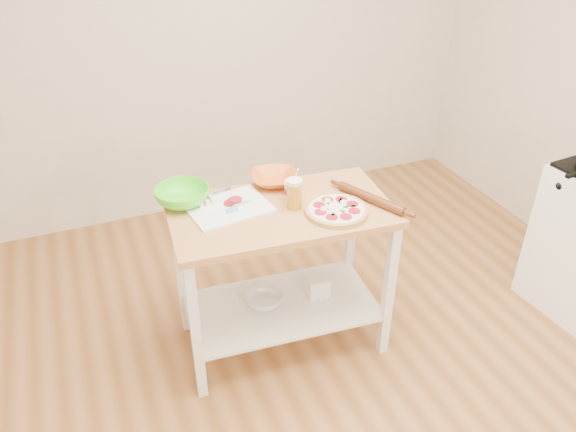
{
  "coord_description": "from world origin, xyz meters",
  "views": [
    {
      "loc": [
        -1.12,
        -1.73,
        2.38
      ],
      "look_at": [
        -0.17,
        0.62,
        0.79
      ],
      "focal_mm": 35.0,
      "sensor_mm": 36.0,
      "label": 1
    }
  ],
  "objects_px": {
    "orange_bowl": "(274,179)",
    "rolling_pin": "(371,198)",
    "knife": "(207,198)",
    "shelf_bin": "(317,285)",
    "cutting_board": "(228,207)",
    "yogurt_tub": "(292,190)",
    "prep_island": "(281,249)",
    "spatula": "(237,207)",
    "beer_pint": "(294,194)",
    "pizza": "(336,210)",
    "green_bowl": "(182,196)",
    "shelf_glass_bowl": "(264,300)"
  },
  "relations": [
    {
      "from": "green_bowl",
      "to": "orange_bowl",
      "type": "bearing_deg",
      "value": 2.12
    },
    {
      "from": "cutting_board",
      "to": "orange_bowl",
      "type": "xyz_separation_m",
      "value": [
        0.31,
        0.15,
        0.02
      ]
    },
    {
      "from": "orange_bowl",
      "to": "green_bowl",
      "type": "bearing_deg",
      "value": -177.88
    },
    {
      "from": "orange_bowl",
      "to": "beer_pint",
      "type": "xyz_separation_m",
      "value": [
        0.0,
        -0.28,
        0.05
      ]
    },
    {
      "from": "yogurt_tub",
      "to": "shelf_glass_bowl",
      "type": "bearing_deg",
      "value": -170.79
    },
    {
      "from": "beer_pint",
      "to": "yogurt_tub",
      "type": "relative_size",
      "value": 0.88
    },
    {
      "from": "knife",
      "to": "rolling_pin",
      "type": "bearing_deg",
      "value": -48.16
    },
    {
      "from": "yogurt_tub",
      "to": "knife",
      "type": "bearing_deg",
      "value": 161.22
    },
    {
      "from": "cutting_board",
      "to": "yogurt_tub",
      "type": "xyz_separation_m",
      "value": [
        0.34,
        -0.04,
        0.04
      ]
    },
    {
      "from": "pizza",
      "to": "rolling_pin",
      "type": "xyz_separation_m",
      "value": [
        0.21,
        0.02,
        0.01
      ]
    },
    {
      "from": "pizza",
      "to": "rolling_pin",
      "type": "bearing_deg",
      "value": 6.53
    },
    {
      "from": "shelf_glass_bowl",
      "to": "pizza",
      "type": "bearing_deg",
      "value": -28.73
    },
    {
      "from": "knife",
      "to": "orange_bowl",
      "type": "distance_m",
      "value": 0.4
    },
    {
      "from": "green_bowl",
      "to": "rolling_pin",
      "type": "distance_m",
      "value": 0.97
    },
    {
      "from": "knife",
      "to": "yogurt_tub",
      "type": "relative_size",
      "value": 1.36
    },
    {
      "from": "knife",
      "to": "shelf_glass_bowl",
      "type": "bearing_deg",
      "value": -61.14
    },
    {
      "from": "spatula",
      "to": "yogurt_tub",
      "type": "relative_size",
      "value": 0.8
    },
    {
      "from": "cutting_board",
      "to": "spatula",
      "type": "relative_size",
      "value": 3.0
    },
    {
      "from": "prep_island",
      "to": "knife",
      "type": "relative_size",
      "value": 4.75
    },
    {
      "from": "orange_bowl",
      "to": "yogurt_tub",
      "type": "bearing_deg",
      "value": -81.44
    },
    {
      "from": "knife",
      "to": "cutting_board",
      "type": "bearing_deg",
      "value": -78.56
    },
    {
      "from": "cutting_board",
      "to": "yogurt_tub",
      "type": "distance_m",
      "value": 0.35
    },
    {
      "from": "green_bowl",
      "to": "shelf_glass_bowl",
      "type": "bearing_deg",
      "value": -29.03
    },
    {
      "from": "rolling_pin",
      "to": "pizza",
      "type": "bearing_deg",
      "value": -173.47
    },
    {
      "from": "knife",
      "to": "shelf_bin",
      "type": "bearing_deg",
      "value": -45.16
    },
    {
      "from": "beer_pint",
      "to": "shelf_glass_bowl",
      "type": "relative_size",
      "value": 0.75
    },
    {
      "from": "pizza",
      "to": "green_bowl",
      "type": "xyz_separation_m",
      "value": [
        -0.69,
        0.38,
        0.03
      ]
    },
    {
      "from": "cutting_board",
      "to": "beer_pint",
      "type": "relative_size",
      "value": 2.73
    },
    {
      "from": "cutting_board",
      "to": "rolling_pin",
      "type": "relative_size",
      "value": 1.09
    },
    {
      "from": "prep_island",
      "to": "cutting_board",
      "type": "xyz_separation_m",
      "value": [
        -0.25,
        0.11,
        0.26
      ]
    },
    {
      "from": "cutting_board",
      "to": "rolling_pin",
      "type": "xyz_separation_m",
      "value": [
        0.7,
        -0.22,
        0.02
      ]
    },
    {
      "from": "pizza",
      "to": "shelf_glass_bowl",
      "type": "distance_m",
      "value": 0.73
    },
    {
      "from": "spatula",
      "to": "orange_bowl",
      "type": "height_order",
      "value": "orange_bowl"
    },
    {
      "from": "yogurt_tub",
      "to": "rolling_pin",
      "type": "relative_size",
      "value": 0.45
    },
    {
      "from": "prep_island",
      "to": "knife",
      "type": "distance_m",
      "value": 0.48
    },
    {
      "from": "shelf_bin",
      "to": "rolling_pin",
      "type": "bearing_deg",
      "value": -29.62
    },
    {
      "from": "orange_bowl",
      "to": "shelf_bin",
      "type": "relative_size",
      "value": 2.05
    },
    {
      "from": "knife",
      "to": "orange_bowl",
      "type": "height_order",
      "value": "orange_bowl"
    },
    {
      "from": "rolling_pin",
      "to": "shelf_glass_bowl",
      "type": "relative_size",
      "value": 1.89
    },
    {
      "from": "rolling_pin",
      "to": "prep_island",
      "type": "bearing_deg",
      "value": 165.7
    },
    {
      "from": "rolling_pin",
      "to": "shelf_glass_bowl",
      "type": "height_order",
      "value": "rolling_pin"
    },
    {
      "from": "orange_bowl",
      "to": "rolling_pin",
      "type": "relative_size",
      "value": 0.62
    },
    {
      "from": "pizza",
      "to": "orange_bowl",
      "type": "height_order",
      "value": "orange_bowl"
    },
    {
      "from": "knife",
      "to": "spatula",
      "type": "bearing_deg",
      "value": -73.66
    },
    {
      "from": "knife",
      "to": "beer_pint",
      "type": "relative_size",
      "value": 1.55
    },
    {
      "from": "pizza",
      "to": "shelf_glass_bowl",
      "type": "bearing_deg",
      "value": 151.27
    },
    {
      "from": "orange_bowl",
      "to": "beer_pint",
      "type": "bearing_deg",
      "value": -89.43
    },
    {
      "from": "orange_bowl",
      "to": "cutting_board",
      "type": "bearing_deg",
      "value": -154.1
    },
    {
      "from": "prep_island",
      "to": "rolling_pin",
      "type": "relative_size",
      "value": 2.94
    },
    {
      "from": "knife",
      "to": "prep_island",
      "type": "bearing_deg",
      "value": -58.42
    }
  ]
}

